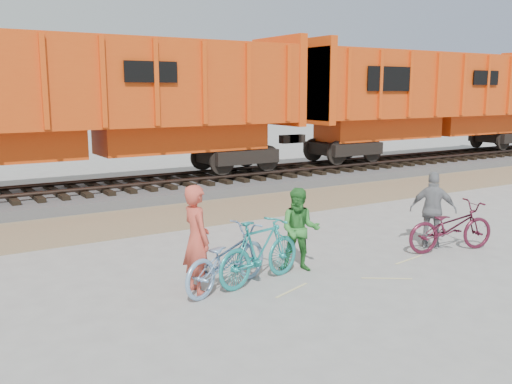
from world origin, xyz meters
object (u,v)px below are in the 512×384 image
at_px(bicycle_teal, 260,251).
at_px(person_solo, 197,239).
at_px(person_man, 300,230).
at_px(person_woman, 433,210).
at_px(hopper_car_right, 433,98).
at_px(bicycle_blue, 226,258).
at_px(bicycle_maroon, 451,227).
at_px(hopper_car_center, 88,101).

xyz_separation_m(bicycle_teal, person_solo, (-1.14, 0.15, 0.34)).
bearing_deg(person_man, person_woman, 34.54).
distance_m(hopper_car_right, person_woman, 14.04).
xyz_separation_m(bicycle_blue, person_man, (1.64, 0.15, 0.25)).
bearing_deg(bicycle_teal, person_woman, -103.22).
relative_size(person_solo, person_man, 1.16).
relative_size(bicycle_blue, bicycle_maroon, 1.01).
xyz_separation_m(bicycle_teal, person_man, (1.00, 0.20, 0.21)).
distance_m(bicycle_teal, person_solo, 1.19).
relative_size(bicycle_maroon, person_solo, 1.10).
xyz_separation_m(hopper_car_right, person_solo, (-15.87, -9.03, -2.10)).
distance_m(hopper_car_right, bicycle_maroon, 14.28).
distance_m(hopper_car_center, bicycle_maroon, 10.97).
height_order(bicycle_blue, person_man, person_man).
height_order(bicycle_maroon, person_man, person_man).
xyz_separation_m(hopper_car_center, bicycle_maroon, (4.71, -9.60, -2.48)).
relative_size(hopper_car_center, person_man, 8.96).
xyz_separation_m(hopper_car_center, bicycle_teal, (0.27, -9.18, -2.43)).
height_order(bicycle_blue, person_solo, person_solo).
bearing_deg(hopper_car_right, person_man, -146.82).
height_order(bicycle_blue, bicycle_maroon, bicycle_blue).
bearing_deg(person_woman, bicycle_teal, 50.29).
relative_size(bicycle_maroon, person_man, 1.28).
bearing_deg(bicycle_blue, person_solo, 57.34).
xyz_separation_m(hopper_car_right, person_man, (-13.73, -8.98, -2.23)).
bearing_deg(bicycle_teal, person_solo, 69.41).
bearing_deg(person_man, bicycle_teal, -130.48).
distance_m(hopper_car_center, hopper_car_right, 15.00).
height_order(hopper_car_center, person_woman, hopper_car_center).
bearing_deg(bicycle_maroon, bicycle_blue, 98.52).
xyz_separation_m(bicycle_blue, bicycle_maroon, (5.08, -0.47, -0.01)).
xyz_separation_m(bicycle_teal, person_woman, (4.35, -0.01, 0.24)).
xyz_separation_m(bicycle_blue, bicycle_teal, (0.64, -0.05, 0.04)).
distance_m(hopper_car_right, person_man, 16.56).
relative_size(hopper_car_right, bicycle_teal, 7.34).
bearing_deg(person_man, person_solo, -140.47).
relative_size(hopper_car_right, person_woman, 8.57).
bearing_deg(bicycle_maroon, person_solo, 97.97).
height_order(person_solo, person_man, person_solo).
distance_m(hopper_car_center, bicycle_blue, 9.47).
bearing_deg(person_woman, person_man, 46.81).
height_order(hopper_car_center, hopper_car_right, same).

